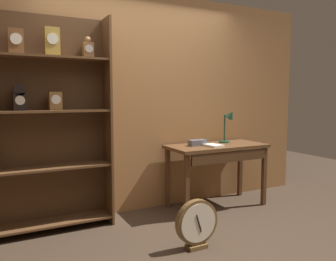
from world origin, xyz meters
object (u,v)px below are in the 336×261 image
at_px(workbench, 218,153).
at_px(round_clock_large, 197,224).
at_px(toolbox_small, 197,143).
at_px(open_repair_manual, 213,145).
at_px(desk_lamp, 229,122).
at_px(bookshelf, 34,122).

bearing_deg(workbench, round_clock_large, -134.13).
relative_size(toolbox_small, open_repair_manual, 0.97).
relative_size(workbench, round_clock_large, 2.72).
bearing_deg(toolbox_small, open_repair_manual, -48.65).
relative_size(workbench, open_repair_manual, 5.62).
distance_m(open_repair_manual, round_clock_large, 1.22).
bearing_deg(desk_lamp, toolbox_small, -175.33).
xyz_separation_m(toolbox_small, round_clock_large, (-0.59, -0.95, -0.59)).
relative_size(open_repair_manual, round_clock_large, 0.48).
distance_m(bookshelf, toolbox_small, 1.87).
relative_size(toolbox_small, round_clock_large, 0.47).
xyz_separation_m(workbench, round_clock_large, (-0.85, -0.88, -0.45)).
bearing_deg(round_clock_large, bookshelf, 139.39).
relative_size(bookshelf, workbench, 1.78).
bearing_deg(toolbox_small, desk_lamp, 4.67).
xyz_separation_m(desk_lamp, toolbox_small, (-0.50, -0.04, -0.23)).
bearing_deg(bookshelf, workbench, -5.15).
xyz_separation_m(workbench, open_repair_manual, (-0.12, -0.08, 0.11)).
height_order(bookshelf, desk_lamp, bookshelf).
height_order(toolbox_small, round_clock_large, toolbox_small).
bearing_deg(round_clock_large, workbench, 45.87).
relative_size(desk_lamp, open_repair_manual, 1.97).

